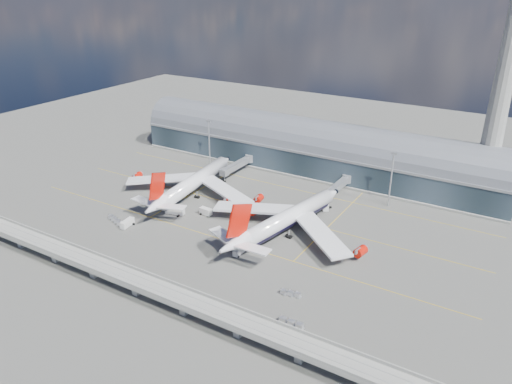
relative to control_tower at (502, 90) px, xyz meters
The scene contains 20 objects.
ground 129.54m from the control_tower, 135.68° to the right, with size 500.00×500.00×0.00m, color #474744.
taxi_lines 116.61m from the control_tower, 144.38° to the right, with size 200.00×80.12×0.01m.
terminal 94.20m from the control_tower, behind, with size 200.00×30.00×28.00m.
control_tower is the anchor object (origin of this frame).
guideway 168.57m from the control_tower, 121.63° to the right, with size 220.00×8.50×7.20m.
floodlight_mast_left 143.01m from the control_tower, 168.28° to the right, with size 3.00×0.70×25.70m.
floodlight_mast_right 58.76m from the control_tower, 141.34° to the right, with size 3.00×0.70×25.70m.
airliner_left 142.32m from the control_tower, 151.23° to the right, with size 70.36×73.99×22.54m.
airliner_right 107.82m from the control_tower, 129.98° to the right, with size 70.68×73.96×23.57m.
jet_bridge_left 127.65m from the control_tower, 165.44° to the right, with size 4.40×28.00×7.25m.
jet_bridge_right 81.51m from the control_tower, 151.63° to the right, with size 4.40×32.00×7.25m.
service_truck_0 168.31m from the control_tower, 139.45° to the right, with size 3.35×7.45×2.98m.
service_truck_1 137.05m from the control_tower, 142.01° to the right, with size 5.67×3.03×3.21m.
service_truck_2 149.66m from the control_tower, 142.89° to the right, with size 8.94×4.33×3.12m.
service_truck_3 131.45m from the control_tower, 125.08° to the right, with size 2.38×5.41×2.58m.
service_truck_4 93.25m from the control_tower, 142.73° to the right, with size 3.24×5.43×2.95m.
service_truck_5 89.75m from the control_tower, 141.62° to the right, with size 5.93×6.84×3.20m.
cargo_train_0 173.65m from the control_tower, 141.18° to the right, with size 10.35×4.85×1.73m.
cargo_train_1 139.79m from the control_tower, 105.05° to the right, with size 8.18×1.73×1.83m.
cargo_train_2 129.99m from the control_tower, 110.07° to the right, with size 7.31×2.69×1.60m.
Camera 1 is at (104.81, -152.01, 97.47)m, focal length 35.00 mm.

